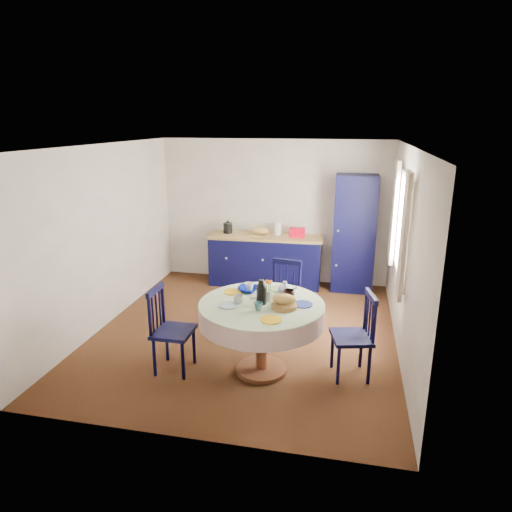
{
  "coord_description": "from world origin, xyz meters",
  "views": [
    {
      "loc": [
        1.32,
        -5.57,
        2.79
      ],
      "look_at": [
        0.1,
        0.2,
        1.04
      ],
      "focal_mm": 32.0,
      "sensor_mm": 36.0,
      "label": 1
    }
  ],
  "objects_px": {
    "pantry_cabinet": "(354,234)",
    "mug_b": "(258,306)",
    "chair_left": "(170,329)",
    "chair_far": "(283,298)",
    "kitchen_counter": "(265,259)",
    "chair_right": "(355,335)",
    "dining_table": "(262,314)",
    "mug_c": "(289,294)",
    "mug_d": "(249,287)",
    "cobalt_bowl": "(248,289)",
    "mug_a": "(239,299)"
  },
  "relations": [
    {
      "from": "chair_left",
      "to": "cobalt_bowl",
      "type": "height_order",
      "value": "chair_left"
    },
    {
      "from": "cobalt_bowl",
      "to": "chair_left",
      "type": "bearing_deg",
      "value": -149.05
    },
    {
      "from": "pantry_cabinet",
      "to": "mug_c",
      "type": "bearing_deg",
      "value": -104.99
    },
    {
      "from": "chair_right",
      "to": "cobalt_bowl",
      "type": "xyz_separation_m",
      "value": [
        -1.27,
        0.19,
        0.38
      ]
    },
    {
      "from": "pantry_cabinet",
      "to": "mug_d",
      "type": "relative_size",
      "value": 17.65
    },
    {
      "from": "pantry_cabinet",
      "to": "cobalt_bowl",
      "type": "distance_m",
      "value": 2.91
    },
    {
      "from": "mug_c",
      "to": "chair_left",
      "type": "bearing_deg",
      "value": -164.16
    },
    {
      "from": "kitchen_counter",
      "to": "mug_d",
      "type": "relative_size",
      "value": 18.0
    },
    {
      "from": "kitchen_counter",
      "to": "mug_d",
      "type": "distance_m",
      "value": 2.65
    },
    {
      "from": "chair_left",
      "to": "chair_right",
      "type": "bearing_deg",
      "value": -81.6
    },
    {
      "from": "dining_table",
      "to": "mug_a",
      "type": "bearing_deg",
      "value": -168.17
    },
    {
      "from": "kitchen_counter",
      "to": "mug_d",
      "type": "xyz_separation_m",
      "value": [
        0.3,
        -2.6,
        0.44
      ]
    },
    {
      "from": "pantry_cabinet",
      "to": "dining_table",
      "type": "distance_m",
      "value": 3.13
    },
    {
      "from": "chair_left",
      "to": "chair_far",
      "type": "bearing_deg",
      "value": -42.68
    },
    {
      "from": "dining_table",
      "to": "chair_right",
      "type": "distance_m",
      "value": 1.07
    },
    {
      "from": "kitchen_counter",
      "to": "chair_right",
      "type": "relative_size",
      "value": 2.02
    },
    {
      "from": "chair_far",
      "to": "mug_b",
      "type": "bearing_deg",
      "value": -84.68
    },
    {
      "from": "chair_far",
      "to": "cobalt_bowl",
      "type": "height_order",
      "value": "chair_far"
    },
    {
      "from": "mug_c",
      "to": "kitchen_counter",
      "type": "bearing_deg",
      "value": 106.23
    },
    {
      "from": "chair_left",
      "to": "chair_far",
      "type": "relative_size",
      "value": 1.0
    },
    {
      "from": "mug_a",
      "to": "mug_d",
      "type": "xyz_separation_m",
      "value": [
        0.03,
        0.38,
        0.01
      ]
    },
    {
      "from": "mug_d",
      "to": "kitchen_counter",
      "type": "bearing_deg",
      "value": 96.56
    },
    {
      "from": "pantry_cabinet",
      "to": "mug_c",
      "type": "relative_size",
      "value": 15.41
    },
    {
      "from": "pantry_cabinet",
      "to": "mug_a",
      "type": "distance_m",
      "value": 3.26
    },
    {
      "from": "mug_c",
      "to": "cobalt_bowl",
      "type": "distance_m",
      "value": 0.51
    },
    {
      "from": "chair_right",
      "to": "mug_c",
      "type": "relative_size",
      "value": 7.79
    },
    {
      "from": "mug_c",
      "to": "dining_table",
      "type": "bearing_deg",
      "value": -142.56
    },
    {
      "from": "dining_table",
      "to": "mug_c",
      "type": "height_order",
      "value": "dining_table"
    },
    {
      "from": "pantry_cabinet",
      "to": "mug_a",
      "type": "height_order",
      "value": "pantry_cabinet"
    },
    {
      "from": "chair_left",
      "to": "mug_d",
      "type": "xyz_separation_m",
      "value": [
        0.82,
        0.49,
        0.39
      ]
    },
    {
      "from": "chair_left",
      "to": "mug_a",
      "type": "bearing_deg",
      "value": -81.65
    },
    {
      "from": "pantry_cabinet",
      "to": "mug_b",
      "type": "bearing_deg",
      "value": -107.81
    },
    {
      "from": "mug_d",
      "to": "cobalt_bowl",
      "type": "bearing_deg",
      "value": -138.52
    },
    {
      "from": "chair_left",
      "to": "mug_b",
      "type": "bearing_deg",
      "value": -91.61
    },
    {
      "from": "mug_a",
      "to": "cobalt_bowl",
      "type": "distance_m",
      "value": 0.37
    },
    {
      "from": "kitchen_counter",
      "to": "mug_b",
      "type": "height_order",
      "value": "kitchen_counter"
    },
    {
      "from": "pantry_cabinet",
      "to": "chair_left",
      "type": "distance_m",
      "value": 3.76
    },
    {
      "from": "dining_table",
      "to": "kitchen_counter",
      "type": "bearing_deg",
      "value": 100.12
    },
    {
      "from": "chair_left",
      "to": "pantry_cabinet",
      "type": "bearing_deg",
      "value": -32.64
    },
    {
      "from": "mug_b",
      "to": "mug_c",
      "type": "distance_m",
      "value": 0.49
    },
    {
      "from": "mug_b",
      "to": "pantry_cabinet",
      "type": "bearing_deg",
      "value": 72.75
    },
    {
      "from": "chair_far",
      "to": "chair_left",
      "type": "bearing_deg",
      "value": -123.72
    },
    {
      "from": "mug_c",
      "to": "cobalt_bowl",
      "type": "bearing_deg",
      "value": 167.22
    },
    {
      "from": "mug_d",
      "to": "cobalt_bowl",
      "type": "xyz_separation_m",
      "value": [
        -0.01,
        -0.01,
        -0.02
      ]
    },
    {
      "from": "pantry_cabinet",
      "to": "chair_right",
      "type": "relative_size",
      "value": 1.98
    },
    {
      "from": "kitchen_counter",
      "to": "mug_c",
      "type": "height_order",
      "value": "kitchen_counter"
    },
    {
      "from": "dining_table",
      "to": "mug_d",
      "type": "bearing_deg",
      "value": 124.25
    },
    {
      "from": "chair_far",
      "to": "pantry_cabinet",
      "type": "bearing_deg",
      "value": 74.12
    },
    {
      "from": "mug_a",
      "to": "cobalt_bowl",
      "type": "relative_size",
      "value": 0.48
    },
    {
      "from": "chair_right",
      "to": "mug_a",
      "type": "xyz_separation_m",
      "value": [
        -1.29,
        -0.19,
        0.39
      ]
    }
  ]
}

